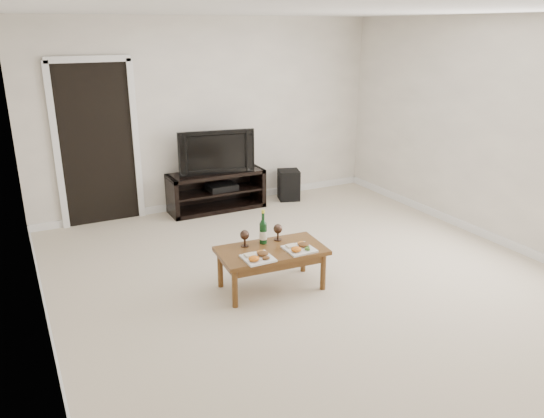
{
  "coord_description": "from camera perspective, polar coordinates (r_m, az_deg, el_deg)",
  "views": [
    {
      "loc": [
        -2.59,
        -4.19,
        2.47
      ],
      "look_at": [
        -0.26,
        0.35,
        0.7
      ],
      "focal_mm": 35.0,
      "sensor_mm": 36.0,
      "label": 1
    }
  ],
  "objects": [
    {
      "name": "goblet_left",
      "position": [
        5.19,
        -2.96,
        -3.16
      ],
      "size": [
        0.09,
        0.09,
        0.17
      ],
      "primitive_type": null,
      "color": "#38271E",
      "rests_on": "coffee_table"
    },
    {
      "name": "subwoofer",
      "position": [
        7.91,
        1.81,
        2.61
      ],
      "size": [
        0.38,
        0.38,
        0.45
      ],
      "primitive_type": "cube",
      "rotation": [
        0.0,
        0.0,
        -0.31
      ],
      "color": "black",
      "rests_on": "ground"
    },
    {
      "name": "floor",
      "position": [
        5.51,
        4.16,
        -7.56
      ],
      "size": [
        5.5,
        5.5,
        0.0
      ],
      "primitive_type": "plane",
      "color": "beige",
      "rests_on": "ground"
    },
    {
      "name": "plate_left",
      "position": [
        4.92,
        -1.53,
        -5.06
      ],
      "size": [
        0.27,
        0.27,
        0.07
      ],
      "primitive_type": "cube",
      "color": "white",
      "rests_on": "coffee_table"
    },
    {
      "name": "goblet_right",
      "position": [
        5.33,
        0.64,
        -2.5
      ],
      "size": [
        0.09,
        0.09,
        0.17
      ],
      "primitive_type": null,
      "color": "#38271E",
      "rests_on": "coffee_table"
    },
    {
      "name": "television",
      "position": [
        7.34,
        -6.14,
        6.24
      ],
      "size": [
        1.05,
        0.31,
        0.6
      ],
      "primitive_type": "imported",
      "rotation": [
        0.0,
        0.0,
        -0.17
      ],
      "color": "black",
      "rests_on": "media_console"
    },
    {
      "name": "ceiling",
      "position": [
        4.93,
        4.93,
        20.8
      ],
      "size": [
        5.0,
        5.5,
        0.04
      ],
      "primitive_type": "cube",
      "color": "white",
      "rests_on": "back_wall"
    },
    {
      "name": "plate_right",
      "position": [
        5.12,
        2.96,
        -4.08
      ],
      "size": [
        0.27,
        0.27,
        0.07
      ],
      "primitive_type": "cube",
      "color": "white",
      "rests_on": "coffee_table"
    },
    {
      "name": "coffee_table",
      "position": [
        5.24,
        -0.06,
        -6.41
      ],
      "size": [
        1.07,
        0.64,
        0.42
      ],
      "primitive_type": "cube",
      "rotation": [
        0.0,
        0.0,
        -0.08
      ],
      "color": "brown",
      "rests_on": "ground"
    },
    {
      "name": "av_receiver",
      "position": [
        7.49,
        -5.43,
        2.38
      ],
      "size": [
        0.41,
        0.31,
        0.08
      ],
      "primitive_type": "cube",
      "rotation": [
        0.0,
        0.0,
        0.03
      ],
      "color": "black",
      "rests_on": "media_console"
    },
    {
      "name": "media_console",
      "position": [
        7.48,
        -5.99,
        1.95
      ],
      "size": [
        1.34,
        0.45,
        0.55
      ],
      "primitive_type": "cube",
      "color": "black",
      "rests_on": "ground"
    },
    {
      "name": "wine_bottle",
      "position": [
        5.22,
        -0.96,
        -1.92
      ],
      "size": [
        0.07,
        0.07,
        0.35
      ],
      "primitive_type": "cylinder",
      "color": "#0E3415",
      "rests_on": "coffee_table"
    },
    {
      "name": "doorway",
      "position": [
        7.15,
        -18.29,
        6.49
      ],
      "size": [
        0.9,
        0.02,
        2.05
      ],
      "primitive_type": "cube",
      "color": "black",
      "rests_on": "ground"
    },
    {
      "name": "back_wall",
      "position": [
        7.52,
        -6.72,
        10.03
      ],
      "size": [
        5.0,
        0.04,
        2.6
      ],
      "primitive_type": "cube",
      "color": "beige",
      "rests_on": "ground"
    }
  ]
}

